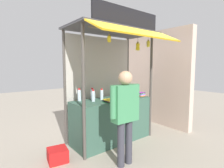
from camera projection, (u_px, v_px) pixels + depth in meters
ground_plane at (112, 140)px, 4.12m from camera, size 20.00×20.00×0.00m
stall_counter at (112, 120)px, 4.07m from camera, size 1.86×0.72×0.98m
stall_structure at (109, 66)px, 4.04m from camera, size 2.06×1.57×2.88m
water_bottle_rear_center at (79, 95)px, 3.81m from camera, size 0.08×0.08×0.28m
water_bottle_far_left at (129, 92)px, 4.38m from camera, size 0.07×0.07×0.24m
water_bottle_back_left at (93, 96)px, 3.75m from camera, size 0.07×0.07×0.26m
water_bottle_right at (102, 94)px, 3.94m from camera, size 0.07×0.07×0.26m
water_bottle_front_left at (94, 94)px, 4.06m from camera, size 0.07×0.07×0.24m
water_bottle_center at (92, 94)px, 3.96m from camera, size 0.07×0.07×0.27m
magazine_stack_back_right at (121, 98)px, 4.00m from camera, size 0.24×0.26×0.07m
magazine_stack_far_right at (110, 101)px, 3.65m from camera, size 0.23×0.31×0.06m
magazine_stack_mid_left at (140, 94)px, 4.46m from camera, size 0.23×0.27×0.09m
banana_bunch_inner_left at (109, 39)px, 3.27m from camera, size 0.09×0.09×0.22m
banana_bunch_leftmost at (138, 47)px, 3.76m from camera, size 0.10×0.11×0.33m
banana_bunch_rightmost at (148, 44)px, 3.95m from camera, size 0.09×0.09×0.23m
vendor_person at (125, 109)px, 3.00m from camera, size 0.63×0.24×1.66m
plastic_crate at (58, 155)px, 3.20m from camera, size 0.39×0.39×0.24m
neighbour_wall at (155, 78)px, 5.39m from camera, size 0.20×2.40×2.77m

